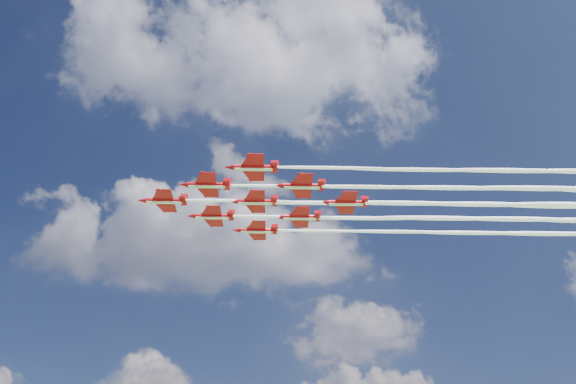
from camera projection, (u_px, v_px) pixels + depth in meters
jet_lead at (489, 204)px, 129.86m from camera, size 157.58×9.73×2.85m
jet_row2_port at (545, 189)px, 124.46m from camera, size 157.58×9.73×2.85m
jet_row2_starb at (523, 219)px, 135.61m from camera, size 157.58×9.73×2.85m
jet_row3_starb at (554, 233)px, 141.36m from camera, size 157.58×9.73×2.85m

